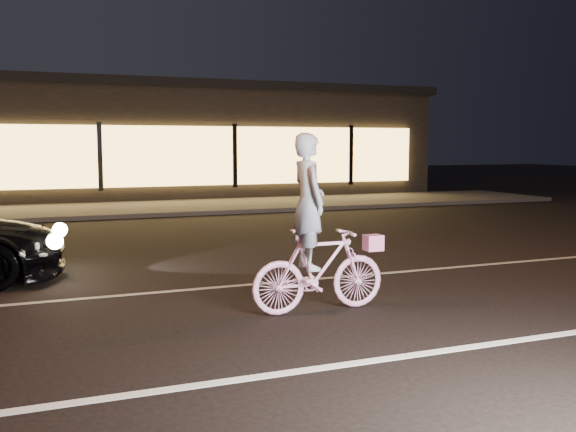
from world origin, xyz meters
name	(u,v)px	position (x,y,z in m)	size (l,w,h in m)	color
ground	(237,328)	(0.00, 0.00, 0.00)	(90.00, 90.00, 0.00)	black
lane_stripe_near	(288,373)	(0.00, -1.50, 0.00)	(60.00, 0.12, 0.01)	silver
lane_stripe_far	(194,289)	(0.00, 2.00, 0.00)	(60.00, 0.10, 0.01)	gray
sidewalk	(108,210)	(0.00, 13.00, 0.06)	(30.00, 4.00, 0.12)	#383533
storefront	(89,140)	(0.00, 18.97, 2.15)	(25.40, 8.42, 4.20)	black
cyclist	(316,249)	(1.07, 0.30, 0.76)	(1.69, 0.58, 2.13)	#F449AE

